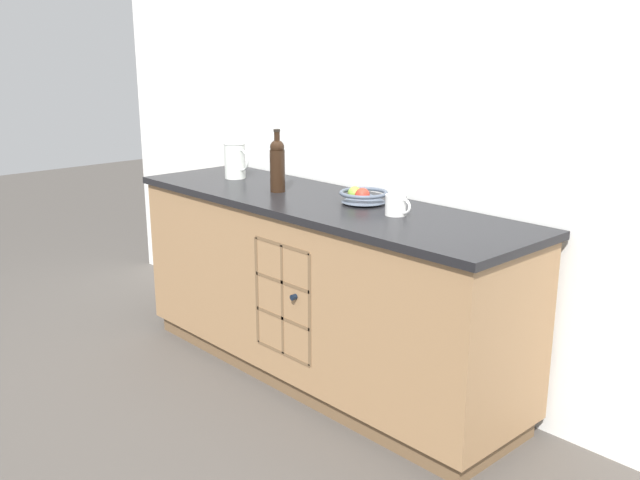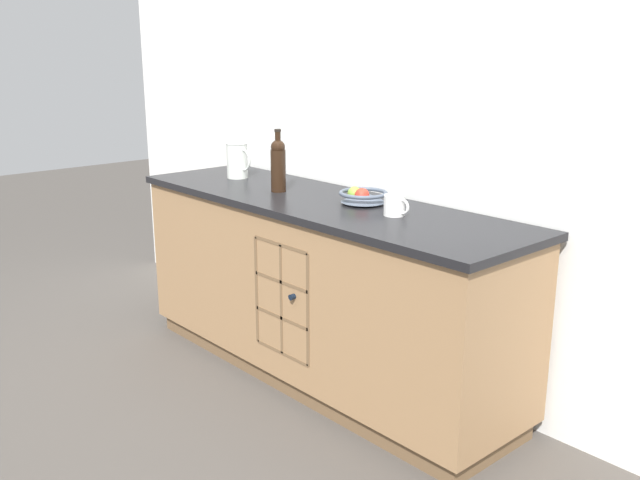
% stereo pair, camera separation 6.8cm
% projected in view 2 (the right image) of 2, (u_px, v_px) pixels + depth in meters
% --- Properties ---
extents(ground_plane, '(14.00, 14.00, 0.00)m').
position_uv_depth(ground_plane, '(320.00, 374.00, 3.63)').
color(ground_plane, '#4C4742').
extents(back_wall, '(4.59, 0.06, 2.55)m').
position_uv_depth(back_wall, '(375.00, 118.00, 3.53)').
color(back_wall, white).
rests_on(back_wall, ground_plane).
extents(kitchen_island, '(2.23, 0.64, 0.91)m').
position_uv_depth(kitchen_island, '(320.00, 289.00, 3.51)').
color(kitchen_island, brown).
rests_on(kitchen_island, ground_plane).
extents(fruit_bowl, '(0.23, 0.23, 0.08)m').
position_uv_depth(fruit_bowl, '(362.00, 195.00, 3.29)').
color(fruit_bowl, '#4C5666').
rests_on(fruit_bowl, kitchen_island).
extents(white_pitcher, '(0.18, 0.12, 0.19)m').
position_uv_depth(white_pitcher, '(238.00, 160.00, 3.92)').
color(white_pitcher, silver).
rests_on(white_pitcher, kitchen_island).
extents(ceramic_mug, '(0.13, 0.09, 0.09)m').
position_uv_depth(ceramic_mug, '(395.00, 205.00, 3.06)').
color(ceramic_mug, white).
rests_on(ceramic_mug, kitchen_island).
extents(standing_wine_bottle, '(0.08, 0.08, 0.31)m').
position_uv_depth(standing_wine_bottle, '(278.00, 164.00, 3.54)').
color(standing_wine_bottle, black).
rests_on(standing_wine_bottle, kitchen_island).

